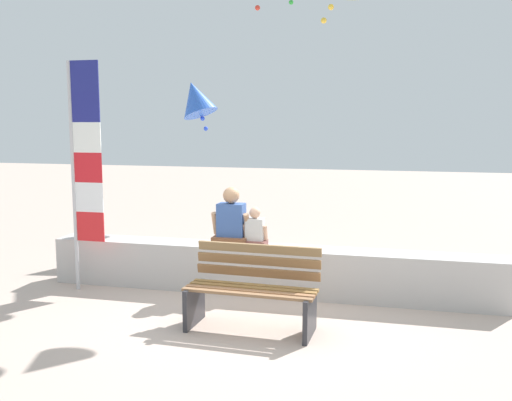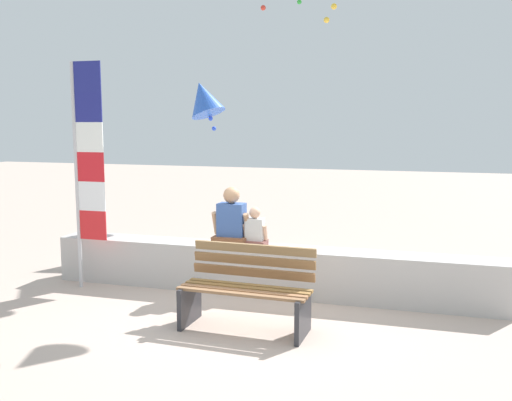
{
  "view_description": "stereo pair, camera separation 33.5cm",
  "coord_description": "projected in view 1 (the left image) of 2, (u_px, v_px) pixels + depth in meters",
  "views": [
    {
      "loc": [
        1.57,
        -6.15,
        2.24
      ],
      "look_at": [
        -0.17,
        0.94,
        1.22
      ],
      "focal_mm": 40.16,
      "sensor_mm": 36.0,
      "label": 1
    },
    {
      "loc": [
        1.89,
        -6.06,
        2.24
      ],
      "look_at": [
        -0.17,
        0.94,
        1.22
      ],
      "focal_mm": 40.16,
      "sensor_mm": 36.0,
      "label": 2
    }
  ],
  "objects": [
    {
      "name": "person_child",
      "position": [
        255.0,
        231.0,
        7.41
      ],
      "size": [
        0.34,
        0.25,
        0.52
      ],
      "color": "brown",
      "rests_on": "seawall_ledge"
    },
    {
      "name": "kite_blue",
      "position": [
        196.0,
        98.0,
        10.06
      ],
      "size": [
        0.92,
        0.8,
        0.96
      ],
      "color": "blue"
    },
    {
      "name": "park_bench",
      "position": [
        252.0,
        292.0,
        6.18
      ],
      "size": [
        1.44,
        0.67,
        0.88
      ],
      "color": "#896342",
      "rests_on": "ground"
    },
    {
      "name": "seawall_ledge",
      "position": [
        269.0,
        270.0,
        7.46
      ],
      "size": [
        5.93,
        0.47,
        0.62
      ],
      "primitive_type": "cube",
      "color": "#B7B2AF",
      "rests_on": "ground"
    },
    {
      "name": "person_adult",
      "position": [
        231.0,
        223.0,
        7.47
      ],
      "size": [
        0.5,
        0.37,
        0.77
      ],
      "color": "brown",
      "rests_on": "seawall_ledge"
    },
    {
      "name": "ground_plane",
      "position": [
        251.0,
        316.0,
        6.6
      ],
      "size": [
        40.0,
        40.0,
        0.0
      ],
      "primitive_type": "plane",
      "color": "#BBA497"
    },
    {
      "name": "flag_banner",
      "position": [
        83.0,
        161.0,
        7.39
      ],
      "size": [
        0.44,
        0.05,
        2.99
      ],
      "color": "#B7B7BC",
      "rests_on": "ground"
    }
  ]
}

